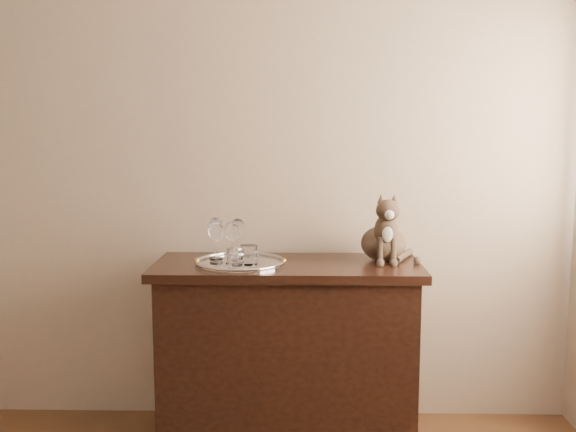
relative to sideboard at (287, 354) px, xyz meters
name	(u,v)px	position (x,y,z in m)	size (l,w,h in m)	color
wall_back	(166,149)	(-0.60, 0.31, 0.93)	(4.00, 0.10, 2.70)	tan
sideboard	(287,354)	(0.00, 0.00, 0.00)	(1.20, 0.50, 0.85)	black
tray	(240,263)	(-0.21, -0.03, 0.43)	(0.40, 0.40, 0.01)	silver
wine_glass_a	(216,238)	(-0.33, 0.05, 0.53)	(0.07, 0.07, 0.19)	white
wine_glass_b	(238,239)	(-0.23, 0.05, 0.53)	(0.07, 0.07, 0.19)	silver
wine_glass_c	(216,242)	(-0.32, -0.04, 0.53)	(0.07, 0.07, 0.18)	silver
wine_glass_d	(232,242)	(-0.24, -0.05, 0.53)	(0.07, 0.07, 0.19)	white
tumbler_a	(249,255)	(-0.17, -0.07, 0.48)	(0.08, 0.08, 0.09)	white
tumbler_b	(236,258)	(-0.22, -0.14, 0.47)	(0.07, 0.07, 0.08)	silver
cat	(384,226)	(0.44, 0.07, 0.58)	(0.32, 0.29, 0.32)	#4C3B2D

